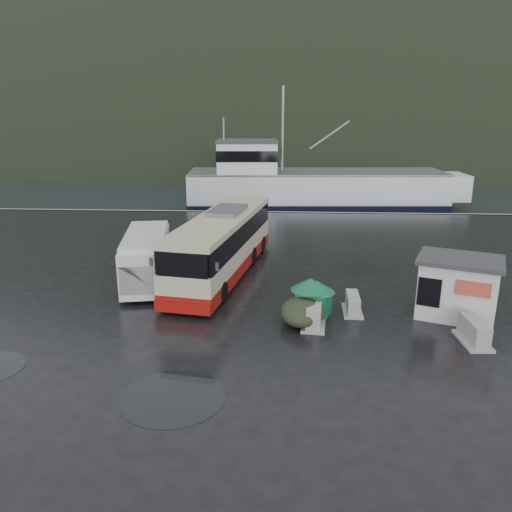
# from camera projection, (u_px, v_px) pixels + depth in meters

# --- Properties ---
(ground) EXTENTS (160.00, 160.00, 0.00)m
(ground) POSITION_uv_depth(u_px,v_px,m) (202.00, 307.00, 21.29)
(ground) COLOR black
(ground) RESTS_ON ground
(harbor_water) EXTENTS (300.00, 180.00, 0.02)m
(harbor_water) POSITION_uv_depth(u_px,v_px,m) (270.00, 140.00, 126.46)
(harbor_water) COLOR black
(harbor_water) RESTS_ON ground
(quay_edge) EXTENTS (160.00, 0.60, 1.50)m
(quay_edge) POSITION_uv_depth(u_px,v_px,m) (241.00, 212.00, 40.41)
(quay_edge) COLOR #999993
(quay_edge) RESTS_ON ground
(headland) EXTENTS (780.00, 540.00, 570.00)m
(headland) POSITION_uv_depth(u_px,v_px,m) (296.00, 122.00, 259.80)
(headland) COLOR black
(headland) RESTS_ON ground
(coach_bus) EXTENTS (4.84, 11.80, 3.24)m
(coach_bus) POSITION_uv_depth(u_px,v_px,m) (223.00, 273.00, 25.53)
(coach_bus) COLOR beige
(coach_bus) RESTS_ON ground
(white_van) EXTENTS (3.06, 6.22, 2.49)m
(white_van) POSITION_uv_depth(u_px,v_px,m) (148.00, 283.00, 24.22)
(white_van) COLOR silver
(white_van) RESTS_ON ground
(waste_bin_left) EXTENTS (1.29, 1.29, 1.59)m
(waste_bin_left) POSITION_uv_depth(u_px,v_px,m) (309.00, 315.00, 20.48)
(waste_bin_left) COLOR #11613B
(waste_bin_left) RESTS_ON ground
(waste_bin_right) EXTENTS (1.38, 1.38, 1.50)m
(waste_bin_right) POSITION_uv_depth(u_px,v_px,m) (316.00, 315.00, 20.43)
(waste_bin_right) COLOR #11613B
(waste_bin_right) RESTS_ON ground
(dome_tent) EXTENTS (2.17, 2.74, 0.97)m
(dome_tent) POSITION_uv_depth(u_px,v_px,m) (303.00, 322.00, 19.78)
(dome_tent) COLOR #2A311D
(dome_tent) RESTS_ON ground
(ticket_kiosk) EXTENTS (3.85, 3.42, 2.49)m
(ticket_kiosk) POSITION_uv_depth(u_px,v_px,m) (454.00, 316.00, 20.37)
(ticket_kiosk) COLOR silver
(ticket_kiosk) RESTS_ON ground
(jersey_barrier_a) EXTENTS (1.08, 1.87, 0.89)m
(jersey_barrier_a) POSITION_uv_depth(u_px,v_px,m) (314.00, 325.00, 19.53)
(jersey_barrier_a) COLOR #999993
(jersey_barrier_a) RESTS_ON ground
(jersey_barrier_b) EXTENTS (0.83, 1.58, 0.78)m
(jersey_barrier_b) POSITION_uv_depth(u_px,v_px,m) (352.00, 312.00, 20.73)
(jersey_barrier_b) COLOR #999993
(jersey_barrier_b) RESTS_ON ground
(jersey_barrier_c) EXTENTS (0.98, 1.81, 0.88)m
(jersey_barrier_c) POSITION_uv_depth(u_px,v_px,m) (472.00, 342.00, 18.10)
(jersey_barrier_c) COLOR #999993
(jersey_barrier_c) RESTS_ON ground
(fishing_trawler) EXTENTS (29.31, 7.87, 11.61)m
(fishing_trawler) POSITION_uv_depth(u_px,v_px,m) (316.00, 193.00, 48.89)
(fishing_trawler) COLOR silver
(fishing_trawler) RESTS_ON ground
(puddles) EXTENTS (16.03, 15.35, 0.01)m
(puddles) POSITION_uv_depth(u_px,v_px,m) (206.00, 340.00, 18.29)
(puddles) COLOR black
(puddles) RESTS_ON ground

